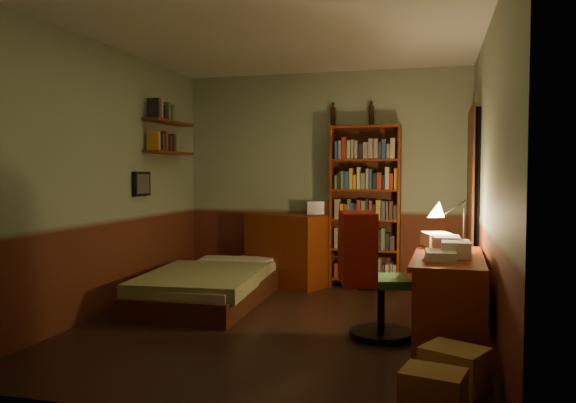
% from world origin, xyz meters
% --- Properties ---
extents(floor, '(3.50, 4.00, 0.02)m').
position_xyz_m(floor, '(0.00, 0.00, -0.01)').
color(floor, black).
rests_on(floor, ground).
extents(ceiling, '(3.50, 4.00, 0.02)m').
position_xyz_m(ceiling, '(0.00, 0.00, 2.61)').
color(ceiling, silver).
rests_on(ceiling, wall_back).
extents(wall_back, '(3.50, 0.02, 2.60)m').
position_xyz_m(wall_back, '(0.00, 2.01, 1.30)').
color(wall_back, gray).
rests_on(wall_back, ground).
extents(wall_left, '(0.02, 4.00, 2.60)m').
position_xyz_m(wall_left, '(-1.76, 0.00, 1.30)').
color(wall_left, gray).
rests_on(wall_left, ground).
extents(wall_right, '(0.02, 4.00, 2.60)m').
position_xyz_m(wall_right, '(1.76, 0.00, 1.30)').
color(wall_right, gray).
rests_on(wall_right, ground).
extents(wall_front, '(3.50, 0.02, 2.60)m').
position_xyz_m(wall_front, '(0.00, -2.01, 1.30)').
color(wall_front, gray).
rests_on(wall_front, ground).
extents(doorway, '(0.06, 0.90, 2.00)m').
position_xyz_m(doorway, '(1.72, 1.30, 1.00)').
color(doorway, black).
rests_on(doorway, ground).
extents(door_trim, '(0.02, 0.98, 2.08)m').
position_xyz_m(door_trim, '(1.69, 1.30, 1.00)').
color(door_trim, '#3D1D0E').
rests_on(door_trim, ground).
extents(bed, '(1.12, 2.01, 0.59)m').
position_xyz_m(bed, '(-0.97, 0.67, 0.29)').
color(bed, '#5E713D').
rests_on(bed, ground).
extents(dresser, '(1.09, 0.84, 0.87)m').
position_xyz_m(dresser, '(-0.41, 1.76, 0.43)').
color(dresser, '#64240C').
rests_on(dresser, ground).
extents(mini_stereo, '(0.35, 0.31, 0.16)m').
position_xyz_m(mini_stereo, '(-0.05, 1.89, 0.95)').
color(mini_stereo, '#B2B2B7').
rests_on(mini_stereo, dresser).
extents(bookshelf, '(0.83, 0.26, 1.92)m').
position_xyz_m(bookshelf, '(0.53, 1.85, 0.96)').
color(bookshelf, '#64240C').
rests_on(bookshelf, ground).
extents(bottle_left, '(0.08, 0.08, 0.24)m').
position_xyz_m(bottle_left, '(0.11, 1.96, 2.04)').
color(bottle_left, black).
rests_on(bottle_left, bookshelf).
extents(bottle_right, '(0.08, 0.08, 0.24)m').
position_xyz_m(bottle_right, '(0.58, 1.96, 2.04)').
color(bottle_right, black).
rests_on(bottle_right, bookshelf).
extents(desk, '(0.58, 1.33, 0.70)m').
position_xyz_m(desk, '(1.44, -0.16, 0.35)').
color(desk, '#64240C').
rests_on(desk, ground).
extents(paper_stack, '(0.30, 0.36, 0.12)m').
position_xyz_m(paper_stack, '(1.35, 0.42, 0.76)').
color(paper_stack, silver).
rests_on(paper_stack, desk).
extents(desk_lamp, '(0.20, 0.20, 0.66)m').
position_xyz_m(desk_lamp, '(1.59, 0.49, 1.03)').
color(desk_lamp, black).
rests_on(desk_lamp, desk).
extents(office_chair, '(0.68, 0.63, 1.14)m').
position_xyz_m(office_chair, '(0.91, -0.16, 0.57)').
color(office_chair, '#2E6430').
rests_on(office_chair, ground).
extents(red_jacket, '(0.34, 0.53, 0.59)m').
position_xyz_m(red_jacket, '(0.80, -0.12, 1.44)').
color(red_jacket, '#B12117').
rests_on(red_jacket, office_chair).
extents(wall_shelf_lower, '(0.20, 0.90, 0.03)m').
position_xyz_m(wall_shelf_lower, '(-1.64, 1.10, 1.60)').
color(wall_shelf_lower, '#64240C').
rests_on(wall_shelf_lower, wall_left).
extents(wall_shelf_upper, '(0.20, 0.90, 0.03)m').
position_xyz_m(wall_shelf_upper, '(-1.64, 1.10, 1.95)').
color(wall_shelf_upper, '#64240C').
rests_on(wall_shelf_upper, wall_left).
extents(framed_picture, '(0.04, 0.32, 0.26)m').
position_xyz_m(framed_picture, '(-1.72, 0.60, 1.25)').
color(framed_picture, black).
rests_on(framed_picture, wall_left).
extents(cardboard_box_a, '(0.39, 0.34, 0.26)m').
position_xyz_m(cardboard_box_a, '(1.34, -1.61, 0.13)').
color(cardboard_box_a, olive).
rests_on(cardboard_box_a, ground).
extents(cardboard_box_b, '(0.47, 0.44, 0.26)m').
position_xyz_m(cardboard_box_b, '(1.47, -1.17, 0.13)').
color(cardboard_box_b, olive).
rests_on(cardboard_box_b, ground).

